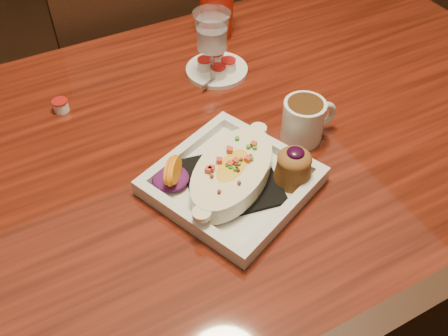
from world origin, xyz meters
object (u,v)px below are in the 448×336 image
coffee_mug (305,119)px  red_tumbler (216,8)px  goblet (212,35)px  saucer (217,68)px  table (225,166)px  plate (238,175)px  chair_far (129,71)px

coffee_mug → red_tumbler: bearing=90.5°
goblet → saucer: size_ratio=1.17×
red_tumbler → saucer: bearing=-117.6°
table → goblet: size_ratio=9.23×
table → plate: 0.19m
red_tumbler → plate: bearing=-113.6°
table → plate: bearing=-109.9°
chair_far → coffee_mug: chair_far is taller
table → coffee_mug: 0.21m
goblet → red_tumbler: size_ratio=1.13×
chair_far → red_tumbler: 0.46m
chair_far → goblet: size_ratio=5.72×
coffee_mug → red_tumbler: (0.03, 0.41, 0.03)m
chair_far → goblet: 0.59m
chair_far → plate: size_ratio=2.90×
coffee_mug → goblet: (-0.07, 0.25, 0.07)m
table → red_tumbler: red_tumbler is taller
red_tumbler → table: bearing=-115.0°
table → chair_far: chair_far is taller
saucer → red_tumbler: (0.07, 0.14, 0.06)m
coffee_mug → goblet: bearing=109.8°
plate → coffee_mug: 0.18m
goblet → saucer: 0.11m
plate → goblet: (0.11, 0.30, 0.08)m
plate → red_tumbler: (0.20, 0.46, 0.04)m
goblet → table: bearing=-109.2°
plate → saucer: (0.13, 0.32, -0.02)m
coffee_mug → red_tumbler: size_ratio=0.78×
goblet → red_tumbler: goblet is taller
plate → red_tumbler: red_tumbler is taller
table → coffee_mug: size_ratio=13.32×
plate → goblet: size_ratio=1.97×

